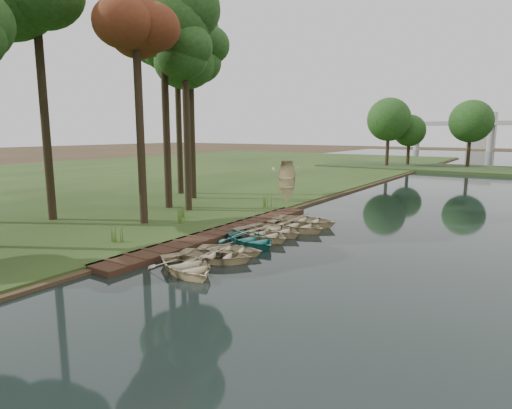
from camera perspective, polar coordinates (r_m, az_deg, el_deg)
The scene contains 24 objects.
ground at distance 22.49m, azimuth -1.25°, elevation -4.67°, with size 300.00×300.00×0.00m, color #3D2F1D.
boardwalk at distance 23.38m, azimuth -4.48°, elevation -3.76°, with size 1.60×16.00×0.30m, color #352014.
peninsula at distance 68.21m, azimuth 29.88°, elevation 3.89°, with size 50.00×14.00×0.45m, color #2B401C.
far_trees at distance 68.31m, azimuth 27.50°, elevation 9.31°, with size 45.60×5.60×8.80m.
building_b at distance 163.79m, azimuth 27.91°, elevation 8.71°, with size 8.00×8.00×12.00m, color #A5A5A0.
rowboat_0 at distance 17.30m, azimuth -9.23°, elevation -7.81°, with size 2.48×3.47×0.72m, color beige.
rowboat_1 at distance 18.60m, azimuth -5.40°, elevation -6.55°, with size 2.34×3.27×0.68m, color beige.
rowboat_2 at distance 19.45m, azimuth -3.51°, elevation -5.87°, with size 2.15×3.01×0.62m, color beige.
rowboat_3 at distance 21.12m, azimuth -0.67°, elevation -4.48°, with size 2.47×3.46×0.72m, color teal.
rowboat_4 at distance 22.20m, azimuth 0.64°, elevation -3.74°, with size 2.56×3.59×0.74m, color beige.
rowboat_5 at distance 23.22m, azimuth 2.49°, elevation -3.19°, with size 2.44×3.42×0.71m, color beige.
rowboat_6 at distance 24.27m, azimuth 5.31°, elevation -2.60°, with size 2.60×3.64×0.75m, color beige.
rowboat_7 at distance 25.53m, azimuth 6.50°, elevation -1.98°, with size 2.72×3.81×0.79m, color beige.
stored_rowboat at distance 32.96m, azimuth 4.02°, elevation 1.01°, with size 2.22×3.10×0.64m, color beige.
tree_1 at distance 29.18m, azimuth -27.26°, elevation 21.80°, with size 5.52×5.52×14.37m.
tree_2 at distance 25.83m, azimuth -15.69°, elevation 20.18°, with size 3.44×3.44×11.89m.
tree_3 at distance 31.24m, azimuth -12.35°, elevation 22.91°, with size 5.19×5.19×14.90m.
tree_4 at distance 29.53m, azimuth -9.49°, elevation 19.07°, with size 4.07×4.07×12.07m.
tree_5 at distance 38.04m, azimuth -10.56°, elevation 20.37°, with size 5.78×5.78×15.00m.
tree_6 at distance 34.89m, azimuth -8.75°, elevation 18.48°, with size 4.58×4.58×12.77m.
reeds_0 at distance 21.80m, azimuth -18.09°, elevation -3.62°, with size 0.60×0.60×0.87m, color #3F661E.
reeds_1 at distance 25.38m, azimuth -10.06°, elevation -1.30°, with size 0.60×0.60×1.01m, color #3F661E.
reeds_2 at distance 26.94m, azimuth -10.07°, elevation -0.70°, with size 0.60×0.60×0.99m, color #3F661E.
reeds_3 at distance 30.16m, azimuth 1.45°, elevation 0.69°, with size 0.60×0.60×1.13m, color #3F661E.
Camera 1 is at (12.49, -17.85, 5.57)m, focal length 30.00 mm.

